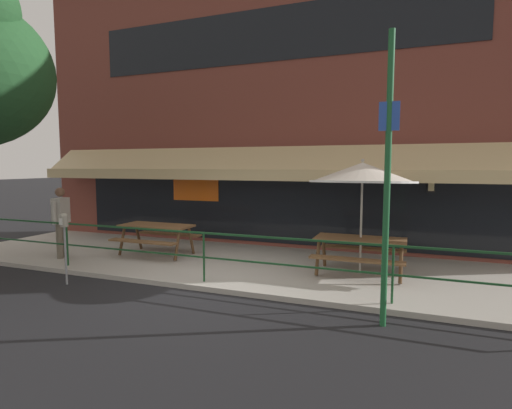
{
  "coord_description": "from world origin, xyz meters",
  "views": [
    {
      "loc": [
        3.65,
        -6.38,
        2.34
      ],
      "look_at": [
        0.58,
        1.6,
        1.5
      ],
      "focal_mm": 28.0,
      "sensor_mm": 36.0,
      "label": 1
    }
  ],
  "objects_px": {
    "street_sign_pole": "(387,179)",
    "picnic_table_centre": "(360,246)",
    "picnic_table_left": "(156,231)",
    "patio_umbrella_centre": "(362,173)",
    "pedestrian_walking": "(61,219)",
    "parking_meter_near": "(64,227)"
  },
  "relations": [
    {
      "from": "street_sign_pole",
      "to": "picnic_table_centre",
      "type": "bearing_deg",
      "value": 104.64
    },
    {
      "from": "picnic_table_left",
      "to": "patio_umbrella_centre",
      "type": "height_order",
      "value": "patio_umbrella_centre"
    },
    {
      "from": "pedestrian_walking",
      "to": "street_sign_pole",
      "type": "bearing_deg",
      "value": -9.78
    },
    {
      "from": "street_sign_pole",
      "to": "parking_meter_near",
      "type": "bearing_deg",
      "value": -179.0
    },
    {
      "from": "street_sign_pole",
      "to": "picnic_table_left",
      "type": "bearing_deg",
      "value": 156.95
    },
    {
      "from": "pedestrian_walking",
      "to": "street_sign_pole",
      "type": "relative_size",
      "value": 0.41
    },
    {
      "from": "picnic_table_left",
      "to": "street_sign_pole",
      "type": "distance_m",
      "value": 6.22
    },
    {
      "from": "patio_umbrella_centre",
      "to": "picnic_table_centre",
      "type": "bearing_deg",
      "value": -90.0
    },
    {
      "from": "picnic_table_left",
      "to": "street_sign_pole",
      "type": "relative_size",
      "value": 0.43
    },
    {
      "from": "parking_meter_near",
      "to": "picnic_table_left",
      "type": "bearing_deg",
      "value": 81.2
    },
    {
      "from": "patio_umbrella_centre",
      "to": "picnic_table_left",
      "type": "bearing_deg",
      "value": -179.38
    },
    {
      "from": "patio_umbrella_centre",
      "to": "parking_meter_near",
      "type": "distance_m",
      "value": 6.01
    },
    {
      "from": "picnic_table_centre",
      "to": "parking_meter_near",
      "type": "height_order",
      "value": "parking_meter_near"
    },
    {
      "from": "parking_meter_near",
      "to": "street_sign_pole",
      "type": "bearing_deg",
      "value": 1.0
    },
    {
      "from": "patio_umbrella_centre",
      "to": "pedestrian_walking",
      "type": "bearing_deg",
      "value": -170.8
    },
    {
      "from": "picnic_table_centre",
      "to": "pedestrian_walking",
      "type": "xyz_separation_m",
      "value": [
        -6.94,
        -1.01,
        0.35
      ]
    },
    {
      "from": "picnic_table_left",
      "to": "pedestrian_walking",
      "type": "xyz_separation_m",
      "value": [
        -1.97,
        -1.07,
        0.35
      ]
    },
    {
      "from": "picnic_table_centre",
      "to": "street_sign_pole",
      "type": "bearing_deg",
      "value": -75.36
    },
    {
      "from": "picnic_table_left",
      "to": "patio_umbrella_centre",
      "type": "xyz_separation_m",
      "value": [
        4.97,
        0.05,
        1.47
      ]
    },
    {
      "from": "picnic_table_centre",
      "to": "parking_meter_near",
      "type": "relative_size",
      "value": 1.27
    },
    {
      "from": "picnic_table_centre",
      "to": "patio_umbrella_centre",
      "type": "relative_size",
      "value": 0.76
    },
    {
      "from": "street_sign_pole",
      "to": "patio_umbrella_centre",
      "type": "bearing_deg",
      "value": 103.98
    }
  ]
}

